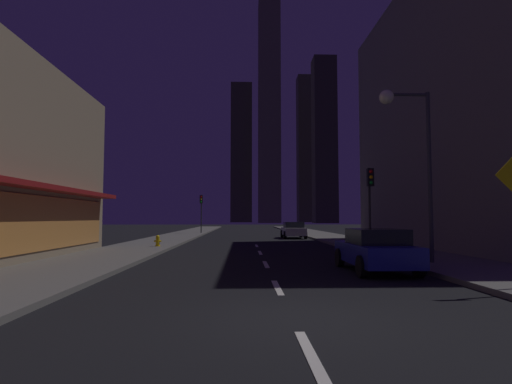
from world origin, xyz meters
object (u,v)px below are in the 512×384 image
car_parked_far (293,230)px  traffic_light_far_left (201,205)px  street_lamp_right (407,133)px  fire_hydrant_far_left (158,241)px  car_parked_near (375,250)px  traffic_light_near_right (370,190)px

car_parked_far → traffic_light_far_left: bearing=135.9°
car_parked_far → street_lamp_right: bearing=-85.1°
fire_hydrant_far_left → traffic_light_far_left: 20.83m
car_parked_far → fire_hydrant_far_left: car_parked_far is taller
car_parked_near → traffic_light_near_right: bearing=73.4°
traffic_light_near_right → fire_hydrant_far_left: bearing=160.9°
fire_hydrant_far_left → traffic_light_far_left: traffic_light_far_left is taller
traffic_light_near_right → street_lamp_right: 5.31m
car_parked_far → fire_hydrant_far_left: bearing=-128.8°
car_parked_near → street_lamp_right: (1.78, 1.39, 4.33)m
fire_hydrant_far_left → street_lamp_right: bearing=-38.3°
traffic_light_near_right → street_lamp_right: (-0.12, -4.97, 1.87)m
traffic_light_near_right → traffic_light_far_left: (-11.00, 24.59, 0.00)m
car_parked_near → fire_hydrant_far_left: (-9.50, 10.30, -0.29)m
traffic_light_near_right → street_lamp_right: size_ratio=0.64×
car_parked_near → traffic_light_near_right: traffic_light_near_right is taller
car_parked_far → traffic_light_near_right: traffic_light_near_right is taller
car_parked_near → traffic_light_far_left: bearing=106.4°
car_parked_far → fire_hydrant_far_left: 15.18m
car_parked_near → street_lamp_right: street_lamp_right is taller
car_parked_near → street_lamp_right: 4.88m
car_parked_far → street_lamp_right: size_ratio=0.64×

